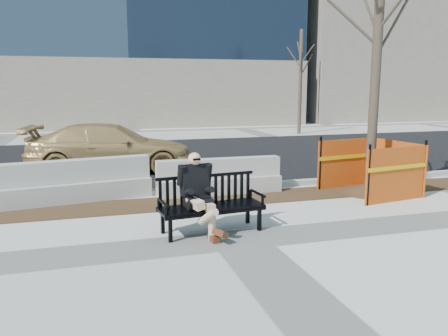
{
  "coord_description": "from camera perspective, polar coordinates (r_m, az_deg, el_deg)",
  "views": [
    {
      "loc": [
        -2.24,
        -6.8,
        2.49
      ],
      "look_at": [
        0.07,
        1.11,
        1.0
      ],
      "focal_mm": 36.61,
      "sensor_mm": 36.0,
      "label": 1
    }
  ],
  "objects": [
    {
      "name": "mulch_strip",
      "position": [
        9.98,
        -2.82,
        -4.16
      ],
      "size": [
        40.0,
        1.2,
        0.02
      ],
      "primitive_type": "cube",
      "color": "#47301C",
      "rests_on": "ground"
    },
    {
      "name": "sedan",
      "position": [
        13.91,
        -13.8,
        -0.33
      ],
      "size": [
        5.04,
        2.71,
        1.39
      ],
      "primitive_type": "imported",
      "rotation": [
        0.0,
        0.0,
        1.41
      ],
      "color": "tan",
      "rests_on": "ground"
    },
    {
      "name": "ground",
      "position": [
        7.58,
        1.84,
        -8.92
      ],
      "size": [
        120.0,
        120.0,
        0.0
      ],
      "primitive_type": "plane",
      "color": "beige",
      "rests_on": "ground"
    },
    {
      "name": "curb",
      "position": [
        10.86,
        -3.99,
        -2.68
      ],
      "size": [
        60.0,
        0.25,
        0.12
      ],
      "primitive_type": "cube",
      "color": "#9E9B93",
      "rests_on": "ground"
    },
    {
      "name": "far_tree_right",
      "position": [
        24.23,
        9.32,
        4.25
      ],
      "size": [
        2.22,
        2.22,
        5.69
      ],
      "primitive_type": null,
      "rotation": [
        0.0,
        0.0,
        -0.05
      ],
      "color": "brown",
      "rests_on": "ground"
    },
    {
      "name": "asphalt_street",
      "position": [
        15.95,
        -8.04,
        1.21
      ],
      "size": [
        60.0,
        10.4,
        0.01
      ],
      "primitive_type": "cube",
      "color": "black",
      "rests_on": "ground"
    },
    {
      "name": "bench",
      "position": [
        7.95,
        -1.57,
        -7.98
      ],
      "size": [
        1.89,
        0.84,
        0.98
      ],
      "primitive_type": null,
      "rotation": [
        0.0,
        0.0,
        0.1
      ],
      "color": "black",
      "rests_on": "ground"
    },
    {
      "name": "seated_man",
      "position": [
        7.92,
        -3.36,
        -8.07
      ],
      "size": [
        0.69,
        1.04,
        1.38
      ],
      "primitive_type": null,
      "rotation": [
        0.0,
        0.0,
        0.1
      ],
      "color": "black",
      "rests_on": "ground"
    },
    {
      "name": "tree_fence",
      "position": [
        11.21,
        17.61,
        -3.05
      ],
      "size": [
        2.99,
        2.99,
        6.5
      ],
      "primitive_type": null,
      "rotation": [
        0.0,
        0.0,
        0.17
      ],
      "color": "#DF5D19",
      "rests_on": "ground"
    },
    {
      "name": "jersey_barrier_left",
      "position": [
        10.52,
        -17.91,
        -3.93
      ],
      "size": [
        3.28,
        1.16,
        0.92
      ],
      "primitive_type": null,
      "rotation": [
        0.0,
        0.0,
        0.16
      ],
      "color": "#A5A29A",
      "rests_on": "ground"
    },
    {
      "name": "jersey_barrier_right",
      "position": [
        10.71,
        -0.62,
        -3.18
      ],
      "size": [
        2.92,
        0.61,
        0.84
      ],
      "primitive_type": null,
      "rotation": [
        0.0,
        0.0,
        -0.01
      ],
      "color": "#A2A098",
      "rests_on": "ground"
    }
  ]
}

